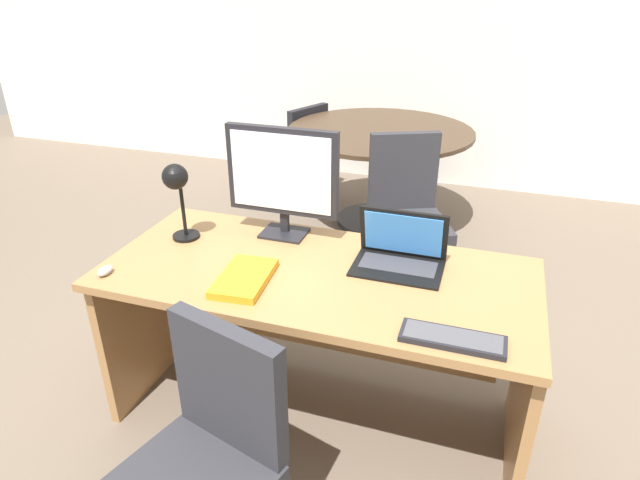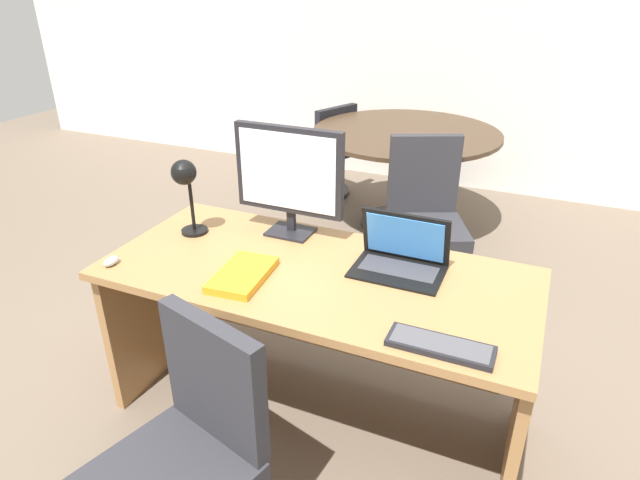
{
  "view_description": "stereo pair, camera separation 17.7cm",
  "coord_description": "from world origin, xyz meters",
  "px_view_note": "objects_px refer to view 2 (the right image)",
  "views": [
    {
      "loc": [
        0.61,
        -1.79,
        1.84
      ],
      "look_at": [
        0.0,
        0.04,
        0.87
      ],
      "focal_mm": 30.55,
      "sensor_mm": 36.0,
      "label": 1
    },
    {
      "loc": [
        0.77,
        -1.73,
        1.84
      ],
      "look_at": [
        0.0,
        0.04,
        0.87
      ],
      "focal_mm": 30.55,
      "sensor_mm": 36.0,
      "label": 2
    }
  ],
  "objects_px": {
    "desk_lamp": "(186,182)",
    "office_chair": "(186,474)",
    "meeting_table": "(405,155)",
    "meeting_chair_near": "(323,159)",
    "meeting_chair_far": "(424,230)",
    "laptop": "(402,252)",
    "keyboard": "(440,346)",
    "book": "(243,275)",
    "desk": "(321,310)",
    "monitor": "(289,174)",
    "mouse": "(111,261)"
  },
  "relations": [
    {
      "from": "monitor",
      "to": "meeting_table",
      "type": "height_order",
      "value": "monitor"
    },
    {
      "from": "monitor",
      "to": "desk_lamp",
      "type": "distance_m",
      "value": 0.45
    },
    {
      "from": "keyboard",
      "to": "book",
      "type": "relative_size",
      "value": 1.05
    },
    {
      "from": "meeting_chair_near",
      "to": "office_chair",
      "type": "bearing_deg",
      "value": -74.44
    },
    {
      "from": "meeting_chair_near",
      "to": "monitor",
      "type": "bearing_deg",
      "value": -70.28
    },
    {
      "from": "book",
      "to": "meeting_chair_far",
      "type": "distance_m",
      "value": 1.6
    },
    {
      "from": "book",
      "to": "mouse",
      "type": "bearing_deg",
      "value": -167.38
    },
    {
      "from": "mouse",
      "to": "meeting_chair_near",
      "type": "distance_m",
      "value": 2.83
    },
    {
      "from": "meeting_table",
      "to": "meeting_chair_far",
      "type": "xyz_separation_m",
      "value": [
        0.37,
        -0.81,
        -0.21
      ]
    },
    {
      "from": "desk",
      "to": "meeting_chair_far",
      "type": "distance_m",
      "value": 1.3
    },
    {
      "from": "desk",
      "to": "meeting_table",
      "type": "height_order",
      "value": "meeting_table"
    },
    {
      "from": "mouse",
      "to": "book",
      "type": "xyz_separation_m",
      "value": [
        0.55,
        0.12,
        -0.0
      ]
    },
    {
      "from": "keyboard",
      "to": "office_chair",
      "type": "relative_size",
      "value": 0.39
    },
    {
      "from": "book",
      "to": "office_chair",
      "type": "distance_m",
      "value": 0.73
    },
    {
      "from": "book",
      "to": "office_chair",
      "type": "xyz_separation_m",
      "value": [
        0.1,
        -0.58,
        -0.43
      ]
    },
    {
      "from": "desk",
      "to": "book",
      "type": "bearing_deg",
      "value": -137.6
    },
    {
      "from": "laptop",
      "to": "desk_lamp",
      "type": "bearing_deg",
      "value": -174.78
    },
    {
      "from": "office_chair",
      "to": "meeting_chair_near",
      "type": "height_order",
      "value": "office_chair"
    },
    {
      "from": "keyboard",
      "to": "meeting_chair_near",
      "type": "xyz_separation_m",
      "value": [
        -1.61,
        2.79,
        -0.43
      ]
    },
    {
      "from": "monitor",
      "to": "meeting_chair_near",
      "type": "relative_size",
      "value": 0.62
    },
    {
      "from": "laptop",
      "to": "book",
      "type": "height_order",
      "value": "laptop"
    },
    {
      "from": "monitor",
      "to": "meeting_table",
      "type": "xyz_separation_m",
      "value": [
        0.03,
        1.87,
        -0.45
      ]
    },
    {
      "from": "mouse",
      "to": "meeting_table",
      "type": "relative_size",
      "value": 0.05
    },
    {
      "from": "mouse",
      "to": "desk_lamp",
      "type": "bearing_deg",
      "value": 70.47
    },
    {
      "from": "meeting_table",
      "to": "book",
      "type": "bearing_deg",
      "value": -90.43
    },
    {
      "from": "monitor",
      "to": "book",
      "type": "xyz_separation_m",
      "value": [
        0.01,
        -0.44,
        -0.27
      ]
    },
    {
      "from": "monitor",
      "to": "laptop",
      "type": "distance_m",
      "value": 0.6
    },
    {
      "from": "mouse",
      "to": "book",
      "type": "distance_m",
      "value": 0.56
    },
    {
      "from": "meeting_table",
      "to": "meeting_chair_near",
      "type": "distance_m",
      "value": 0.93
    },
    {
      "from": "desk",
      "to": "laptop",
      "type": "height_order",
      "value": "laptop"
    },
    {
      "from": "meeting_chair_near",
      "to": "desk",
      "type": "bearing_deg",
      "value": -66.83
    },
    {
      "from": "book",
      "to": "meeting_chair_far",
      "type": "relative_size",
      "value": 0.35
    },
    {
      "from": "laptop",
      "to": "mouse",
      "type": "relative_size",
      "value": 4.75
    },
    {
      "from": "desk_lamp",
      "to": "meeting_table",
      "type": "distance_m",
      "value": 2.15
    },
    {
      "from": "meeting_table",
      "to": "meeting_chair_far",
      "type": "bearing_deg",
      "value": -65.61
    },
    {
      "from": "laptop",
      "to": "meeting_chair_near",
      "type": "height_order",
      "value": "laptop"
    },
    {
      "from": "meeting_chair_far",
      "to": "mouse",
      "type": "bearing_deg",
      "value": -119.75
    },
    {
      "from": "desk_lamp",
      "to": "meeting_chair_far",
      "type": "height_order",
      "value": "desk_lamp"
    },
    {
      "from": "desk_lamp",
      "to": "office_chair",
      "type": "height_order",
      "value": "desk_lamp"
    },
    {
      "from": "keyboard",
      "to": "mouse",
      "type": "bearing_deg",
      "value": 179.66
    },
    {
      "from": "meeting_chair_far",
      "to": "meeting_table",
      "type": "bearing_deg",
      "value": 114.39
    },
    {
      "from": "laptop",
      "to": "book",
      "type": "bearing_deg",
      "value": -148.41
    },
    {
      "from": "meeting_chair_far",
      "to": "meeting_chair_near",
      "type": "bearing_deg",
      "value": 135.78
    },
    {
      "from": "mouse",
      "to": "meeting_chair_far",
      "type": "bearing_deg",
      "value": 60.25
    },
    {
      "from": "monitor",
      "to": "meeting_table",
      "type": "bearing_deg",
      "value": 89.18
    },
    {
      "from": "mouse",
      "to": "office_chair",
      "type": "relative_size",
      "value": 0.09
    },
    {
      "from": "laptop",
      "to": "meeting_table",
      "type": "bearing_deg",
      "value": 104.88
    },
    {
      "from": "desk",
      "to": "meeting_chair_far",
      "type": "xyz_separation_m",
      "value": [
        0.14,
        1.29,
        -0.16
      ]
    },
    {
      "from": "desk",
      "to": "keyboard",
      "type": "xyz_separation_m",
      "value": [
        0.56,
        -0.35,
        0.23
      ]
    },
    {
      "from": "laptop",
      "to": "meeting_table",
      "type": "xyz_separation_m",
      "value": [
        -0.53,
        1.98,
        -0.24
      ]
    }
  ]
}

